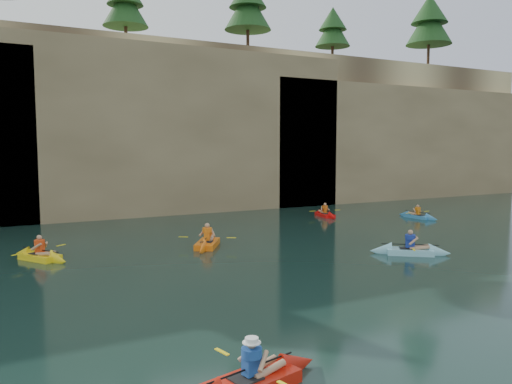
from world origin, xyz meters
name	(u,v)px	position (x,y,z in m)	size (l,w,h in m)	color
ground	(392,319)	(0.00, 0.00, 0.00)	(160.00, 160.00, 0.00)	black
cliff	(125,127)	(0.00, 30.00, 6.00)	(70.00, 16.00, 12.00)	tan
cliff_slab_center	(181,128)	(2.00, 22.60, 5.70)	(24.00, 2.40, 11.40)	#948059
cliff_slab_east	(404,141)	(22.00, 22.60, 4.92)	(26.00, 2.40, 9.84)	#948059
sea_cave_center	(92,194)	(-4.00, 21.95, 1.60)	(3.50, 1.00, 3.20)	black
sea_cave_east	(287,177)	(10.00, 21.95, 2.25)	(5.00, 1.00, 4.50)	black
main_kayaker	(252,381)	(-5.03, -1.68, 0.17)	(3.44, 2.24, 1.25)	red
kayaker_orange	(207,243)	(-0.80, 11.03, 0.16)	(2.57, 3.39, 1.34)	orange
kayaker_ltblue_near	(410,251)	(6.15, 5.60, 0.16)	(3.11, 2.61, 1.30)	#8DD6EC
kayaker_red_far	(325,214)	(9.54, 16.50, 0.13)	(2.16, 3.05, 1.09)	red
kayaker_yellow	(40,256)	(-7.72, 11.72, 0.16)	(2.30, 2.97, 1.25)	yellow
kayaker_blue_east	(418,216)	(14.29, 13.20, 0.13)	(2.13, 3.05, 1.06)	#3B8DCB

